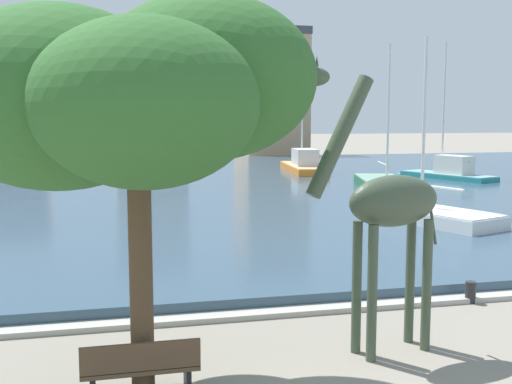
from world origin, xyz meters
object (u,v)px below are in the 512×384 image
Objects in this scene: giraffe_statue at (387,207)px; sailboat_teal at (443,174)px; sailboat_white at (418,217)px; sailboat_green at (387,189)px; sailboat_orange at (302,167)px; shade_tree at (133,98)px; mooring_bollard at (470,292)px; park_bench at (141,367)px.

sailboat_teal is at bearing 58.10° from giraffe_statue.
sailboat_white reaches higher than giraffe_statue.
sailboat_orange is at bearing 92.03° from sailboat_green.
giraffe_statue is at bearing -121.90° from sailboat_teal.
sailboat_orange is 13.54m from sailboat_green.
sailboat_teal is 9.16m from sailboat_green.
sailboat_teal is at bearing 41.86° from sailboat_green.
shade_tree is at bearing -172.42° from giraffe_statue.
sailboat_orange reaches higher than shade_tree.
sailboat_teal is 27.56m from mooring_bollard.
mooring_bollard is at bearing 21.08° from shade_tree.
sailboat_teal is 34.53m from park_bench.
sailboat_green reaches higher than mooring_bollard.
sailboat_white is 9.36m from sailboat_green.
sailboat_green is 19.16m from mooring_bollard.
sailboat_orange is at bearing 83.82° from sailboat_white.
sailboat_white is 4.04× the size of park_bench.
sailboat_white is 16.76m from park_bench.
sailboat_green is at bearing 71.92° from sailboat_white.
sailboat_orange is 37.44m from park_bench.
mooring_bollard is (-6.41, -18.06, -0.21)m from sailboat_green.
park_bench is (-4.43, -0.88, -2.21)m from giraffe_statue.
shade_tree is (-14.16, -21.04, 4.12)m from sailboat_green.
sailboat_green is 25.69m from shade_tree.
sailboat_teal is at bearing 57.05° from sailboat_white.
mooring_bollard is (-3.51, -9.16, -0.21)m from sailboat_white.
sailboat_white reaches higher than sailboat_orange.
sailboat_green is 1.52× the size of shade_tree.
sailboat_teal is 34.54m from shade_tree.
sailboat_teal is 18.33× the size of mooring_bollard.
sailboat_teal reaches higher than sailboat_green.
sailboat_green is at bearing 64.60° from giraffe_statue.
park_bench is at bearing -123.54° from sailboat_green.
sailboat_white is 17.06m from shade_tree.
shade_tree is at bearing -111.59° from sailboat_orange.
sailboat_green is 25.59m from park_bench.
sailboat_white reaches higher than park_bench.
sailboat_orange is 1.55× the size of shade_tree.
sailboat_white is at bearing 59.50° from giraffe_statue.
sailboat_white is at bearing -108.08° from sailboat_green.
sailboat_white is 17.89m from sailboat_teal.
shade_tree is 12.41× the size of mooring_bollard.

